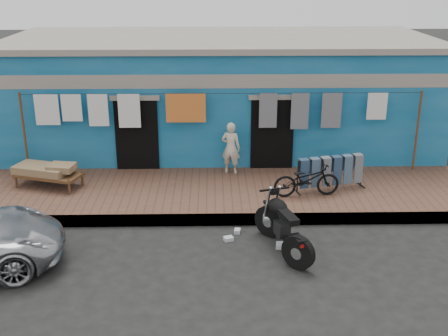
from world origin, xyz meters
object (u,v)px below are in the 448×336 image
jeans_rack (330,172)px  motorcycle (283,225)px  seated_person (231,148)px  charpoy (49,175)px  bicycle (307,176)px

jeans_rack → motorcycle: bearing=-118.7°
seated_person → jeans_rack: (2.33, -1.17, -0.25)m
seated_person → charpoy: size_ratio=0.74×
charpoy → jeans_rack: bearing=-2.6°
motorcycle → charpoy: (-5.32, 2.92, -0.05)m
seated_person → bicycle: (1.70, -1.58, -0.18)m
motorcycle → jeans_rack: (1.43, 2.61, 0.10)m
bicycle → motorcycle: 2.34m
seated_person → charpoy: (-4.42, -0.86, -0.39)m
bicycle → charpoy: size_ratio=0.84×
motorcycle → jeans_rack: size_ratio=1.05×
seated_person → charpoy: bearing=27.7°
bicycle → motorcycle: size_ratio=0.81×
seated_person → bicycle: bearing=153.8°
motorcycle → seated_person: bearing=86.8°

